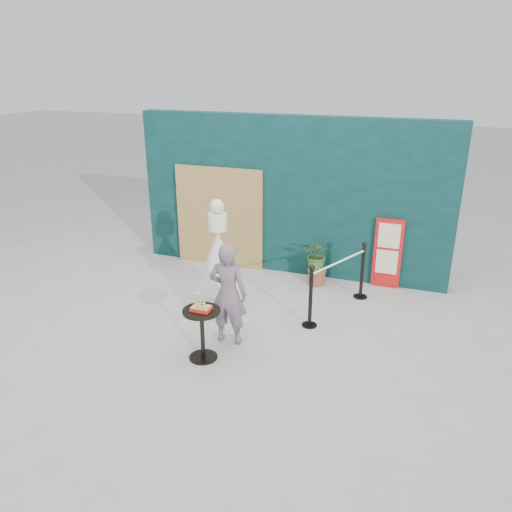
% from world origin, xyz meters
% --- Properties ---
extents(ground, '(60.00, 60.00, 0.00)m').
position_xyz_m(ground, '(0.00, 0.00, 0.00)').
color(ground, '#ADAAA5').
rests_on(ground, ground).
extents(back_wall, '(6.00, 0.30, 3.00)m').
position_xyz_m(back_wall, '(0.00, 3.15, 1.50)').
color(back_wall, black).
rests_on(back_wall, ground).
extents(bamboo_fence, '(1.80, 0.08, 2.00)m').
position_xyz_m(bamboo_fence, '(-1.40, 2.94, 1.00)').
color(bamboo_fence, tan).
rests_on(bamboo_fence, ground).
extents(woman, '(0.57, 0.39, 1.54)m').
position_xyz_m(woman, '(-0.07, 0.21, 0.77)').
color(woman, slate).
rests_on(woman, ground).
extents(menu_board, '(0.50, 0.07, 1.30)m').
position_xyz_m(menu_board, '(1.90, 2.95, 0.65)').
color(menu_board, red).
rests_on(menu_board, ground).
extents(statue, '(0.74, 0.74, 1.88)m').
position_xyz_m(statue, '(-0.64, 1.16, 0.77)').
color(statue, white).
rests_on(statue, ground).
extents(cafe_table, '(0.52, 0.52, 0.75)m').
position_xyz_m(cafe_table, '(-0.24, -0.34, 0.50)').
color(cafe_table, black).
rests_on(cafe_table, ground).
extents(food_basket, '(0.26, 0.19, 0.11)m').
position_xyz_m(food_basket, '(-0.23, -0.34, 0.79)').
color(food_basket, red).
rests_on(food_basket, cafe_table).
extents(planter, '(0.51, 0.44, 0.87)m').
position_xyz_m(planter, '(0.69, 2.64, 0.51)').
color(planter, brown).
rests_on(planter, ground).
extents(stanchion_barrier, '(0.84, 1.54, 1.03)m').
position_xyz_m(stanchion_barrier, '(1.25, 1.70, 0.49)').
color(stanchion_barrier, black).
rests_on(stanchion_barrier, ground).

